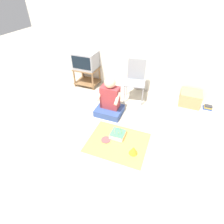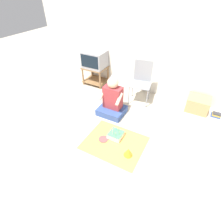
# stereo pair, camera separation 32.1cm
# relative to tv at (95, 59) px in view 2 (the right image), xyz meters

# --- Properties ---
(ground_plane) EXTENTS (16.00, 16.00, 0.00)m
(ground_plane) POSITION_rel_tv_xyz_m (1.52, -1.89, -0.68)
(ground_plane) COLOR #BCB29E
(wall_back) EXTENTS (6.40, 0.06, 2.55)m
(wall_back) POSITION_rel_tv_xyz_m (1.52, 0.27, 0.60)
(wall_back) COLOR beige
(wall_back) RESTS_ON ground_plane
(tv_stand) EXTENTS (0.59, 0.49, 0.47)m
(tv_stand) POSITION_rel_tv_xyz_m (0.00, -0.00, -0.40)
(tv_stand) COLOR olive
(tv_stand) RESTS_ON ground_plane
(tv) EXTENTS (0.55, 0.47, 0.41)m
(tv) POSITION_rel_tv_xyz_m (0.00, 0.00, 0.00)
(tv) COLOR #99999E
(tv) RESTS_ON tv_stand
(folding_chair) EXTENTS (0.50, 0.46, 0.93)m
(folding_chair) POSITION_rel_tv_xyz_m (1.35, -0.20, -0.14)
(folding_chair) COLOR gray
(folding_chair) RESTS_ON ground_plane
(cardboard_box_stack) EXTENTS (0.45, 0.41, 0.31)m
(cardboard_box_stack) POSITION_rel_tv_xyz_m (2.60, 0.01, -0.53)
(cardboard_box_stack) COLOR tan
(cardboard_box_stack) RESTS_ON ground_plane
(book_pile) EXTENTS (0.18, 0.15, 0.08)m
(book_pile) POSITION_rel_tv_xyz_m (3.00, -0.04, -0.64)
(book_pile) COLOR #284793
(book_pile) RESTS_ON ground_plane
(person_seated) EXTENTS (0.54, 0.47, 0.90)m
(person_seated) POSITION_rel_tv_xyz_m (1.02, -0.96, -0.37)
(person_seated) COLOR #334C8C
(person_seated) RESTS_ON ground_plane
(party_cloth) EXTENTS (1.04, 0.84, 0.01)m
(party_cloth) POSITION_rel_tv_xyz_m (1.47, -1.71, -0.68)
(party_cloth) COLOR #EFA84C
(party_cloth) RESTS_ON ground_plane
(birthday_cake) EXTENTS (0.25, 0.25, 0.16)m
(birthday_cake) POSITION_rel_tv_xyz_m (1.42, -1.57, -0.62)
(birthday_cake) COLOR #F4E0C6
(birthday_cake) RESTS_ON party_cloth
(party_hat_blue) EXTENTS (0.15, 0.15, 0.14)m
(party_hat_blue) POSITION_rel_tv_xyz_m (1.79, -1.85, -0.60)
(party_hat_blue) COLOR gold
(party_hat_blue) RESTS_ON party_cloth
(paper_plate) EXTENTS (0.18, 0.18, 0.01)m
(paper_plate) POSITION_rel_tv_xyz_m (1.26, -1.74, -0.67)
(paper_plate) COLOR #D84C4C
(paper_plate) RESTS_ON party_cloth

